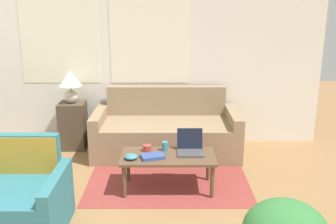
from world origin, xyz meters
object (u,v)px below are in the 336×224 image
armchair (18,203)px  cup_yellow (166,146)px  laptop (191,148)px  coffee_table (169,159)px  cup_navy (148,148)px  table_lamp (71,82)px  couch (167,133)px  book_red (154,156)px  snack_bowl (132,157)px

armchair → cup_yellow: bearing=35.3°
armchair → laptop: (1.63, 0.91, 0.19)m
coffee_table → cup_navy: cup_navy is taller
laptop → table_lamp: bearing=143.2°
couch → cup_yellow: size_ratio=18.76×
cup_yellow → cup_navy: bearing=-177.1°
couch → book_red: 1.20m
table_lamp → coffee_table: (1.35, -1.28, -0.60)m
armchair → book_red: size_ratio=3.14×
table_lamp → cup_yellow: (1.31, -1.15, -0.50)m
coffee_table → snack_bowl: bearing=-164.9°
cup_yellow → book_red: size_ratio=0.37×
couch → cup_navy: (-0.21, -0.98, 0.16)m
armchair → cup_yellow: 1.66m
cup_yellow → book_red: (-0.13, -0.22, -0.03)m
table_lamp → armchair: bearing=-90.9°
cup_yellow → snack_bowl: 0.44m
table_lamp → book_red: bearing=-49.0°
coffee_table → laptop: laptop is taller
armchair → snack_bowl: size_ratio=6.13×
armchair → laptop: 1.87m
book_red → cup_yellow: bearing=58.6°
couch → snack_bowl: size_ratio=13.65×
couch → coffee_table: couch is taller
coffee_table → cup_yellow: 0.17m
snack_bowl → couch: bearing=72.9°
cup_yellow → couch: bearing=89.4°
armchair → cup_navy: size_ratio=8.98×
laptop → book_red: size_ratio=1.06×
laptop → coffee_table: bearing=-159.8°
laptop → snack_bowl: size_ratio=2.07×
cup_yellow → snack_bowl: (-0.36, -0.25, -0.02)m
coffee_table → book_red: book_red is taller
snack_bowl → book_red: (0.23, 0.03, -0.01)m
armchair → cup_navy: armchair is taller
armchair → snack_bowl: (0.98, 0.71, 0.16)m
couch → snack_bowl: couch is taller
armchair → coffee_table: (1.38, 0.82, 0.09)m
snack_bowl → book_red: size_ratio=0.51×
cup_navy → cup_yellow: cup_yellow is taller
snack_bowl → cup_navy: bearing=55.4°
couch → cup_yellow: 0.99m
coffee_table → cup_navy: (-0.24, 0.13, 0.08)m
couch → snack_bowl: bearing=-107.1°
cup_yellow → coffee_table: bearing=-75.3°
table_lamp → snack_bowl: size_ratio=3.17×
table_lamp → snack_bowl: bearing=-55.7°
couch → snack_bowl: 1.28m
laptop → cup_navy: 0.49m
coffee_table → cup_navy: size_ratio=10.57×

